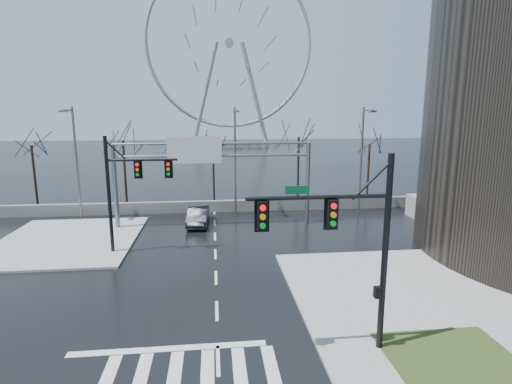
{
  "coord_description": "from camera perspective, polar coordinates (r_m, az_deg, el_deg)",
  "views": [
    {
      "loc": [
        -0.03,
        -18.01,
        9.44
      ],
      "look_at": [
        2.93,
        9.33,
        4.0
      ],
      "focal_mm": 28.0,
      "sensor_mm": 36.0,
      "label": 1
    }
  ],
  "objects": [
    {
      "name": "tree_far_right",
      "position": [
        45.51,
        15.89,
        5.69
      ],
      "size": [
        3.4,
        3.4,
        6.8
      ],
      "color": "black",
      "rests_on": "ground"
    },
    {
      "name": "car",
      "position": [
        34.69,
        -8.28,
        -3.37
      ],
      "size": [
        1.91,
        4.87,
        1.58
      ],
      "primitive_type": "imported",
      "rotation": [
        0.0,
        0.0,
        -0.05
      ],
      "color": "black",
      "rests_on": "ground"
    },
    {
      "name": "ferris_wheel",
      "position": [
        114.35,
        -3.83,
        19.56
      ],
      "size": [
        45.0,
        6.0,
        50.91
      ],
      "color": "gray",
      "rests_on": "ground"
    },
    {
      "name": "signal_mast_far",
      "position": [
        27.98,
        -18.14,
        1.15
      ],
      "size": [
        4.72,
        0.41,
        8.0
      ],
      "color": "black",
      "rests_on": "ground"
    },
    {
      "name": "barrier_wall",
      "position": [
        39.04,
        -5.99,
        -2.04
      ],
      "size": [
        52.0,
        0.5,
        1.1
      ],
      "primitive_type": "cube",
      "color": "slate",
      "rests_on": "ground"
    },
    {
      "name": "sidewalk_far",
      "position": [
        33.3,
        -25.29,
        -6.25
      ],
      "size": [
        10.0,
        12.0,
        0.15
      ],
      "primitive_type": "cube",
      "color": "gray",
      "rests_on": "ground"
    },
    {
      "name": "tree_center",
      "position": [
        42.73,
        -6.15,
        5.39
      ],
      "size": [
        3.25,
        3.25,
        6.5
      ],
      "color": "black",
      "rests_on": "ground"
    },
    {
      "name": "ground",
      "position": [
        20.34,
        -5.62,
        -16.53
      ],
      "size": [
        260.0,
        260.0,
        0.0
      ],
      "primitive_type": "plane",
      "color": "black",
      "rests_on": "ground"
    },
    {
      "name": "sign_gantry",
      "position": [
        33.25,
        -6.75,
        3.75
      ],
      "size": [
        16.36,
        0.4,
        7.6
      ],
      "color": "slate",
      "rests_on": "ground"
    },
    {
      "name": "streetlight_left",
      "position": [
        38.27,
        -24.48,
        4.86
      ],
      "size": [
        0.5,
        2.55,
        10.0
      ],
      "color": "slate",
      "rests_on": "ground"
    },
    {
      "name": "streetlight_right",
      "position": [
        38.96,
        15.02,
        5.58
      ],
      "size": [
        0.5,
        2.55,
        10.0
      ],
      "color": "slate",
      "rests_on": "ground"
    },
    {
      "name": "tree_far_left",
      "position": [
        45.86,
        -29.35,
        4.92
      ],
      "size": [
        3.5,
        3.5,
        7.0
      ],
      "color": "black",
      "rests_on": "ground"
    },
    {
      "name": "tree_right",
      "position": [
        42.61,
        6.11,
        6.79
      ],
      "size": [
        3.9,
        3.9,
        7.8
      ],
      "color": "black",
      "rests_on": "ground"
    },
    {
      "name": "streetlight_mid",
      "position": [
        36.41,
        -2.98,
        5.57
      ],
      "size": [
        0.5,
        2.55,
        10.0
      ],
      "color": "slate",
      "rests_on": "ground"
    },
    {
      "name": "sidewalk_right_ext",
      "position": [
        24.27,
        19.24,
        -12.17
      ],
      "size": [
        12.0,
        10.0,
        0.15
      ],
      "primitive_type": "cube",
      "color": "gray",
      "rests_on": "ground"
    },
    {
      "name": "signal_mast_near",
      "position": [
        15.59,
        13.58,
        -6.17
      ],
      "size": [
        5.52,
        0.41,
        8.0
      ],
      "color": "black",
      "rests_on": "ground"
    },
    {
      "name": "grass_strip",
      "position": [
        18.36,
        26.13,
        -20.43
      ],
      "size": [
        5.0,
        4.0,
        0.02
      ],
      "primitive_type": "cube",
      "color": "#303E19",
      "rests_on": "sidewalk_near"
    },
    {
      "name": "tree_left",
      "position": [
        42.61,
        -18.42,
        5.95
      ],
      "size": [
        3.75,
        3.75,
        7.5
      ],
      "color": "black",
      "rests_on": "ground"
    }
  ]
}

